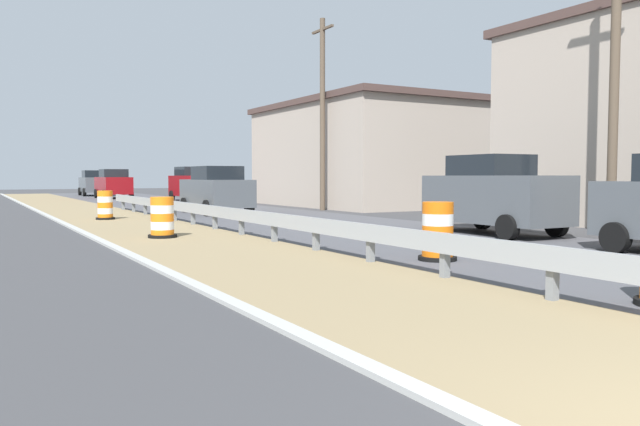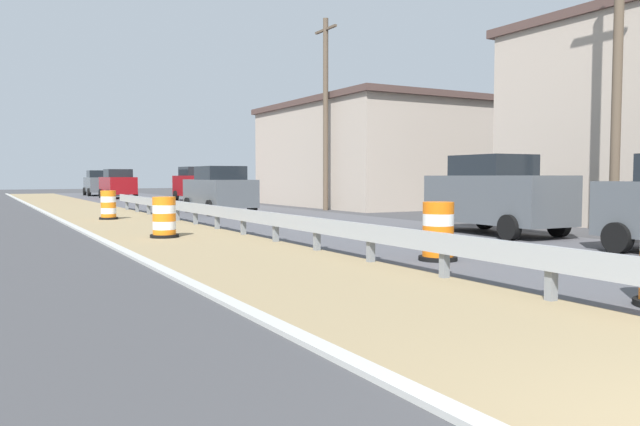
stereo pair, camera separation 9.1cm
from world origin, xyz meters
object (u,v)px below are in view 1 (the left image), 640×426
Objects in this scene: car_lead_near_lane at (216,190)px; car_trailing_near_lane at (493,195)px; car_trailing_far_lane at (113,184)px; car_mid_far_lane at (192,184)px; utility_pole_near at (615,47)px; car_lead_far_lane at (95,183)px; traffic_barrel_close at (438,234)px; traffic_barrel_far at (105,207)px; traffic_barrel_mid at (162,219)px; utility_pole_mid at (322,112)px.

car_lead_near_lane is 1.11× the size of car_trailing_near_lane.
car_lead_near_lane is 1.10× the size of car_trailing_far_lane.
utility_pole_near is (1.71, -28.20, 3.73)m from car_mid_far_lane.
car_lead_far_lane reaches higher than car_lead_near_lane.
traffic_barrel_close is at bearing -171.07° from utility_pole_near.
car_mid_far_lane is at bearing -178.04° from car_trailing_near_lane.
traffic_barrel_far is 0.22× the size of car_lead_near_lane.
car_trailing_near_lane is 33.38m from car_trailing_far_lane.
traffic_barrel_close reaches higher than traffic_barrel_mid.
traffic_barrel_close is 0.25× the size of car_lead_far_lane.
traffic_barrel_close is 5.93m from car_trailing_near_lane.
traffic_barrel_close is at bearing -53.17° from car_trailing_near_lane.
utility_pole_near reaches higher than car_lead_near_lane.
utility_pole_near reaches higher than car_trailing_far_lane.
utility_pole_near is (1.75, -2.33, 3.74)m from car_trailing_near_lane.
traffic_barrel_close is at bearing -9.35° from car_mid_far_lane.
car_lead_near_lane is 20.58m from car_trailing_far_lane.
utility_pole_mid is (1.86, 12.55, 3.47)m from car_trailing_near_lane.
car_lead_near_lane reaches higher than traffic_barrel_mid.
car_mid_far_lane is at bearing 97.82° from utility_pole_mid.
car_trailing_far_lane is at bearing 80.79° from traffic_barrel_mid.
car_trailing_near_lane is (3.29, -12.63, 0.08)m from car_lead_near_lane.
car_mid_far_lane is at bearing 69.91° from traffic_barrel_mid.
car_trailing_far_lane is at bearing 87.62° from traffic_barrel_close.
traffic_barrel_close is 0.26× the size of car_trailing_near_lane.
traffic_barrel_close is 0.26× the size of car_trailing_far_lane.
car_trailing_near_lane reaches higher than car_lead_near_lane.
utility_pole_mid is at bearing 67.14° from traffic_barrel_close.
car_trailing_near_lane is 0.91× the size of car_mid_far_lane.
car_trailing_far_lane is (-3.33, 33.21, -0.04)m from car_trailing_near_lane.
car_mid_far_lane reaches higher than traffic_barrel_close.
traffic_barrel_mid is 37.05m from car_lead_far_lane.
car_trailing_near_lane is at bearing -173.19° from car_lead_far_lane.
car_mid_far_lane is (3.33, 13.23, 0.08)m from car_lead_near_lane.
car_trailing_near_lane is 0.48× the size of utility_pole_mid.
utility_pole_near is (9.89, -5.83, 4.34)m from traffic_barrel_mid.
utility_pole_near is (5.04, -14.97, 3.81)m from car_lead_near_lane.
car_trailing_near_lane is (8.14, -3.50, 0.60)m from traffic_barrel_mid.
car_lead_far_lane is 1.03× the size of car_trailing_far_lane.
traffic_barrel_close is at bearing 177.56° from car_trailing_far_lane.
utility_pole_near is (5.07, -35.55, 3.78)m from car_trailing_far_lane.
utility_pole_near reaches higher than car_trailing_near_lane.
car_lead_far_lane is (4.77, 36.74, 0.54)m from traffic_barrel_mid.
traffic_barrel_far is at bearing 102.61° from traffic_barrel_close.
car_trailing_near_lane is (8.10, -11.16, 0.60)m from traffic_barrel_far.
utility_pole_mid is (0.12, 14.89, -0.27)m from utility_pole_near.
traffic_barrel_close is 16.09m from car_lead_near_lane.
car_lead_near_lane is at bearing -177.82° from car_lead_far_lane.
traffic_barrel_far is 22.57m from car_trailing_far_lane.
car_lead_near_lane is at bearing 17.09° from traffic_barrel_far.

